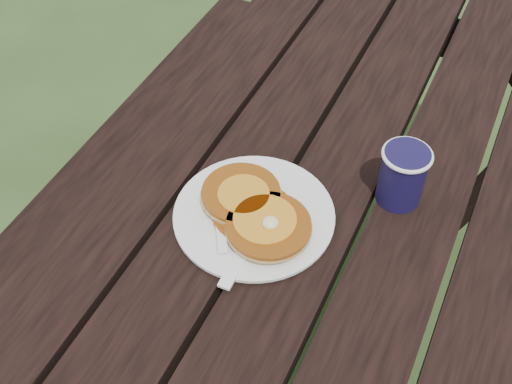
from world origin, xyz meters
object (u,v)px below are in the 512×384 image
at_px(picnic_table, 314,307).
at_px(plate, 254,216).
at_px(coffee_cup, 403,173).
at_px(pancake_stack, 255,212).

distance_m(picnic_table, plate, 0.41).
xyz_separation_m(picnic_table, plate, (-0.09, -0.11, 0.39)).
bearing_deg(coffee_cup, picnic_table, -164.34).
bearing_deg(picnic_table, pancake_stack, -125.01).
distance_m(plate, pancake_stack, 0.02).
bearing_deg(plate, pancake_stack, -50.99).
distance_m(picnic_table, pancake_stack, 0.43).
height_order(pancake_stack, coffee_cup, coffee_cup).
relative_size(plate, coffee_cup, 2.44).
xyz_separation_m(plate, coffee_cup, (0.20, 0.14, 0.05)).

